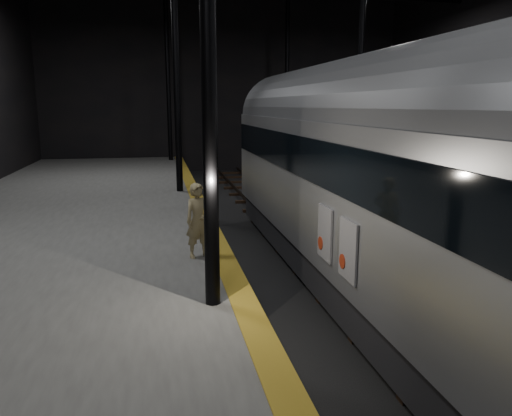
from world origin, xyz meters
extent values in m
plane|color=black|center=(0.00, 0.00, 0.00)|extent=(44.00, 44.00, 0.00)
cube|color=#50504E|center=(-7.50, 0.00, 0.50)|extent=(9.00, 43.80, 1.00)
cube|color=olive|center=(-3.25, 0.00, 1.00)|extent=(0.50, 43.80, 0.01)
cube|color=#3F3328|center=(-0.72, 0.00, 0.17)|extent=(0.08, 43.00, 0.14)
cube|color=#3F3328|center=(0.72, 0.00, 0.17)|extent=(0.08, 43.00, 0.14)
cube|color=black|center=(0.00, 0.00, 0.06)|extent=(2.40, 42.00, 0.12)
cylinder|color=black|center=(-3.80, -4.00, 6.00)|extent=(0.26, 0.26, 10.00)
cylinder|color=black|center=(-3.80, 8.00, 6.00)|extent=(0.26, 0.26, 10.00)
cylinder|color=black|center=(3.80, 8.00, 6.00)|extent=(0.26, 0.26, 10.00)
cylinder|color=black|center=(-3.80, 20.00, 6.00)|extent=(0.26, 0.26, 10.00)
cylinder|color=black|center=(3.80, 20.00, 6.00)|extent=(0.26, 0.26, 10.00)
cube|color=#929599|center=(0.00, -3.46, 2.58)|extent=(2.93, 20.23, 3.03)
cube|color=black|center=(0.00, -3.46, 0.68)|extent=(2.68, 19.83, 0.86)
cube|color=black|center=(0.00, -3.46, 3.29)|extent=(2.99, 19.93, 0.91)
cylinder|color=slate|center=(0.00, -3.46, 4.10)|extent=(2.87, 20.03, 2.87)
cube|color=black|center=(0.00, 3.62, 0.30)|extent=(1.82, 2.23, 0.35)
cube|color=silver|center=(-1.50, -4.47, 1.97)|extent=(0.04, 0.76, 1.06)
cube|color=silver|center=(-1.50, -3.26, 1.97)|extent=(0.04, 0.76, 1.06)
cylinder|color=maroon|center=(-1.52, -4.29, 1.72)|extent=(0.03, 0.26, 0.26)
cylinder|color=maroon|center=(-1.52, -3.07, 1.72)|extent=(0.03, 0.26, 0.26)
imported|color=tan|center=(-3.80, -1.20, 1.86)|extent=(0.73, 0.59, 1.72)
camera|label=1|loc=(-4.67, -12.27, 4.43)|focal=35.00mm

